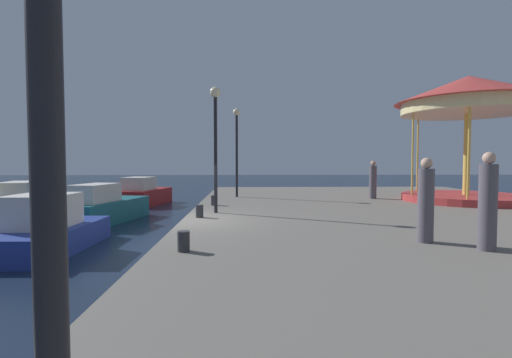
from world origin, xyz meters
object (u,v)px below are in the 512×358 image
Objects in this scene: carousel at (468,108)px; lamp_post_mid_promenade at (215,127)px; motorboat_blue at (45,230)px; motorboat_teal at (103,208)px; bollard_north at (200,211)px; person_far_corner at (373,181)px; motorboat_white at (26,201)px; bollard_center at (184,241)px; lamp_post_far_end at (237,137)px; person_by_the_water at (488,204)px; person_near_carousel at (426,203)px; bollard_south at (214,200)px; motorboat_red at (142,194)px.

lamp_post_mid_promenade is (-10.83, -3.38, -1.19)m from carousel.
motorboat_teal is (-0.18, 4.99, 0.03)m from motorboat_blue.
bollard_north is 9.53m from person_far_corner.
motorboat_white reaches higher than bollard_center.
person_by_the_water is (5.17, -11.35, -2.07)m from lamp_post_far_end.
carousel reaches higher than bollard_center.
carousel is at bearing 17.35° from lamp_post_mid_promenade.
lamp_post_mid_promenade reaches higher than motorboat_white.
person_near_carousel is at bearing 7.46° from bollard_center.
bollard_south is 3.27m from bollard_north.
motorboat_white is 13.45× the size of bollard_south.
person_far_corner is (12.05, 1.72, 1.02)m from motorboat_teal.
carousel reaches higher than bollard_north.
person_far_corner is at bearing 37.47° from bollard_north.
person_near_carousel is at bearing -53.74° from bollard_south.
motorboat_teal is 0.89× the size of motorboat_white.
carousel is at bearing 21.57° from bollard_north.
motorboat_blue is 0.96× the size of lamp_post_far_end.
motorboat_white is at bearing 149.32° from motorboat_teal.
motorboat_red reaches higher than bollard_center.
lamp_post_mid_promenade reaches higher than motorboat_red.
motorboat_red is 0.70× the size of carousel.
motorboat_teal is 12.03× the size of bollard_north.
lamp_post_mid_promenade is 5.76m from lamp_post_far_end.
person_near_carousel is at bearing -36.08° from motorboat_white.
lamp_post_far_end is 2.24× the size of person_by_the_water.
carousel is 15.44× the size of bollard_north.
bollard_south and bollard_north have the same top height.
person_by_the_water is (6.01, -0.10, 0.72)m from bollard_center.
person_by_the_water reaches higher than motorboat_teal.
bollard_north is (-0.21, 4.46, 0.00)m from bollard_center.
person_far_corner reaches higher than bollard_south.
person_by_the_water is 10.43m from person_far_corner.
person_near_carousel is (14.71, -10.72, 1.04)m from motorboat_white.
motorboat_red is 10.81× the size of bollard_center.
lamp_post_far_end reaches higher than lamp_post_mid_promenade.
carousel is (15.59, 5.38, 4.34)m from motorboat_blue.
lamp_post_mid_promenade is at bearing 22.72° from motorboat_blue.
motorboat_white is 13.45× the size of bollard_center.
bollard_north is (-0.43, -1.07, -2.74)m from lamp_post_mid_promenade.
bollard_center is (4.54, -3.53, 0.41)m from motorboat_blue.
person_by_the_water reaches higher than bollard_north.
bollard_south is 7.80m from person_far_corner.
motorboat_white is at bearing 143.92° from person_near_carousel.
lamp_post_far_end reaches higher than motorboat_teal.
lamp_post_mid_promenade is at bearing 135.81° from person_by_the_water.
person_by_the_water is at bearing -97.28° from person_far_corner.
person_near_carousel reaches higher than bollard_center.
motorboat_white is at bearing -143.42° from motorboat_red.
motorboat_red is 6.39m from motorboat_teal.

